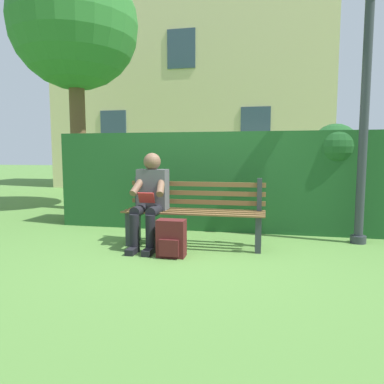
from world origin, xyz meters
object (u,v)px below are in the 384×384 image
object	(u,v)px
person_seated	(150,197)
tree	(71,30)
backpack	(171,239)
park_bench	(195,211)
lamp_post	(366,92)

from	to	relation	value
person_seated	tree	xyz separation A→B (m)	(2.58, -2.74, 3.09)
person_seated	backpack	xyz separation A→B (m)	(-0.38, 0.41, -0.42)
park_bench	lamp_post	size ratio (longest dim) A/B	0.54
person_seated	backpack	distance (m)	0.70
backpack	tree	bearing A→B (deg)	-46.69
park_bench	person_seated	size ratio (longest dim) A/B	1.50
tree	backpack	distance (m)	5.57
person_seated	tree	world-z (taller)	tree
tree	lamp_post	size ratio (longest dim) A/B	1.53
park_bench	backpack	size ratio (longest dim) A/B	4.15
person_seated	lamp_post	distance (m)	3.03
park_bench	backpack	bearing A→B (deg)	74.84
park_bench	person_seated	xyz separation A→B (m)	(0.54, 0.17, 0.18)
park_bench	lamp_post	xyz separation A→B (m)	(-2.10, -0.53, 1.50)
tree	lamp_post	bearing A→B (deg)	158.69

